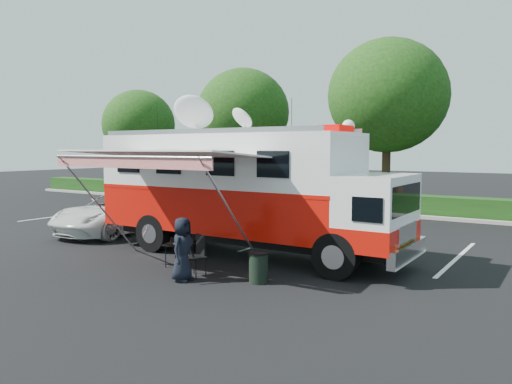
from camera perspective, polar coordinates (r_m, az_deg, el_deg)
ground_plane at (r=15.38m, az=-1.02°, el=-7.21°), size 120.00×120.00×0.00m
back_border at (r=26.46m, az=17.09°, el=8.58°), size 60.00×6.14×8.87m
stall_lines at (r=18.14m, az=2.97°, el=-5.32°), size 24.12×5.50×0.01m
command_truck at (r=15.13m, az=-1.30°, el=0.33°), size 9.82×2.70×4.72m
awning at (r=13.45m, az=-11.18°, el=4.01°), size 5.36×2.76×3.24m
white_suv at (r=20.16m, az=-15.26°, el=-4.46°), size 2.82×5.66×1.54m
person at (r=12.60m, az=-8.35°, el=-10.01°), size 0.64×0.85×1.58m
folding_table at (r=13.81m, az=-8.75°, el=-6.05°), size 0.90×0.75×0.67m
folding_chair at (r=12.95m, az=-6.67°, el=-6.77°), size 0.65×0.70×1.04m
trash_bin at (r=12.21m, az=0.29°, el=-8.61°), size 0.50×0.50×0.75m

